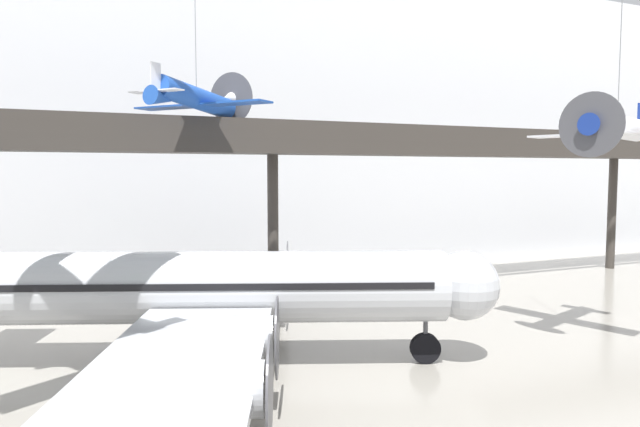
% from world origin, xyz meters
% --- Properties ---
extents(hangar_back_wall, '(140.00, 3.00, 24.98)m').
position_xyz_m(hangar_back_wall, '(0.00, 33.13, 12.49)').
color(hangar_back_wall, silver).
rests_on(hangar_back_wall, ground).
extents(mezzanine_walkway, '(110.00, 3.20, 11.31)m').
position_xyz_m(mezzanine_walkway, '(0.00, 23.69, 9.60)').
color(mezzanine_walkway, '#38332D').
rests_on(mezzanine_walkway, ground).
extents(airliner_silver_main, '(25.00, 29.27, 9.13)m').
position_xyz_m(airliner_silver_main, '(-6.97, 14.10, 3.31)').
color(airliner_silver_main, '#B7BABF').
rests_on(airliner_silver_main, ground).
extents(suspended_plane_blue_trainer, '(7.07, 7.39, 10.25)m').
position_xyz_m(suspended_plane_blue_trainer, '(-5.39, 21.40, 12.15)').
color(suspended_plane_blue_trainer, '#1E4CAD').
extents(suspended_plane_white_twin, '(6.66, 7.82, 12.33)m').
position_xyz_m(suspended_plane_white_twin, '(11.48, 9.12, 10.28)').
color(suspended_plane_white_twin, silver).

